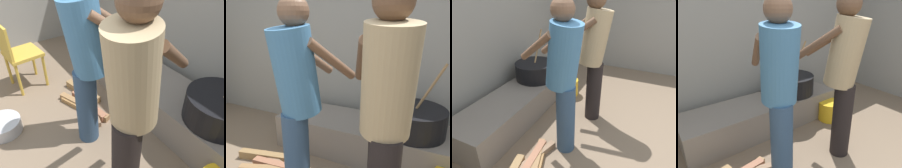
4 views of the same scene
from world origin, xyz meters
The scene contains 6 objects.
block_enclosure_rear centered at (0.00, 2.32, 1.01)m, with size 5.57×0.20×2.01m, color gray.
hearth_ledge centered at (0.17, 1.80, 0.19)m, with size 2.04×0.60×0.38m, color slate.
cooking_pot_main centered at (0.63, 1.80, 0.50)m, with size 0.59×0.59×0.71m.
cook_in_blue_shirt centered at (-0.13, 0.97, 0.92)m, with size 0.53×0.73×1.61m.
cook_in_tan_shirt centered at (0.55, 0.89, 0.95)m, with size 0.55×0.75×1.65m.
firewood_pile centered at (-0.59, 1.15, 0.04)m, with size 0.90×0.39×0.08m.
Camera 2 is at (0.80, -0.28, 1.45)m, focal length 35.25 mm.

